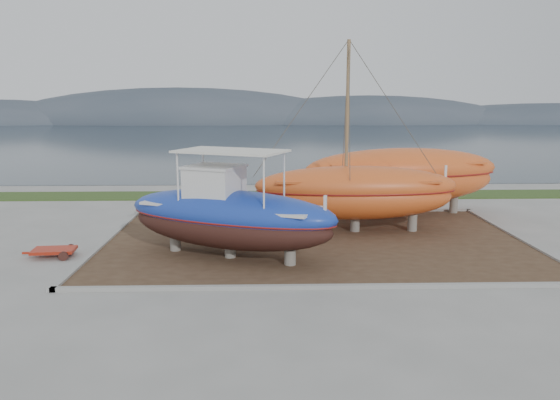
{
  "coord_description": "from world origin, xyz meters",
  "views": [
    {
      "loc": [
        -2.16,
        -19.22,
        6.2
      ],
      "look_at": [
        -1.53,
        4.0,
        1.87
      ],
      "focal_mm": 35.0,
      "sensor_mm": 36.0,
      "label": 1
    }
  ],
  "objects_px": {
    "blue_caique": "(229,204)",
    "white_dinghy": "(206,222)",
    "orange_bare_hull": "(402,183)",
    "red_trailer": "(54,253)",
    "orange_sailboat": "(357,138)"
  },
  "relations": [
    {
      "from": "orange_bare_hull",
      "to": "white_dinghy",
      "type": "bearing_deg",
      "value": -167.11
    },
    {
      "from": "orange_sailboat",
      "to": "red_trailer",
      "type": "xyz_separation_m",
      "value": [
        -12.6,
        -3.74,
        -4.24
      ]
    },
    {
      "from": "blue_caique",
      "to": "white_dinghy",
      "type": "bearing_deg",
      "value": 134.28
    },
    {
      "from": "orange_sailboat",
      "to": "blue_caique",
      "type": "bearing_deg",
      "value": -143.42
    },
    {
      "from": "orange_sailboat",
      "to": "orange_bare_hull",
      "type": "relative_size",
      "value": 0.89
    },
    {
      "from": "blue_caique",
      "to": "white_dinghy",
      "type": "xyz_separation_m",
      "value": [
        -1.35,
        3.71,
        -1.55
      ]
    },
    {
      "from": "white_dinghy",
      "to": "red_trailer",
      "type": "xyz_separation_m",
      "value": [
        -5.65,
        -3.32,
        -0.45
      ]
    },
    {
      "from": "orange_sailboat",
      "to": "white_dinghy",
      "type": "bearing_deg",
      "value": -176.37
    },
    {
      "from": "blue_caique",
      "to": "orange_sailboat",
      "type": "distance_m",
      "value": 7.31
    },
    {
      "from": "red_trailer",
      "to": "blue_caique",
      "type": "bearing_deg",
      "value": -8.04
    },
    {
      "from": "orange_bare_hull",
      "to": "red_trailer",
      "type": "xyz_separation_m",
      "value": [
        -15.64,
        -7.33,
        -1.63
      ]
    },
    {
      "from": "red_trailer",
      "to": "white_dinghy",
      "type": "bearing_deg",
      "value": 25.54
    },
    {
      "from": "blue_caique",
      "to": "orange_sailboat",
      "type": "bearing_deg",
      "value": 60.72
    },
    {
      "from": "blue_caique",
      "to": "orange_bare_hull",
      "type": "distance_m",
      "value": 11.59
    },
    {
      "from": "orange_sailboat",
      "to": "red_trailer",
      "type": "height_order",
      "value": "orange_sailboat"
    }
  ]
}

